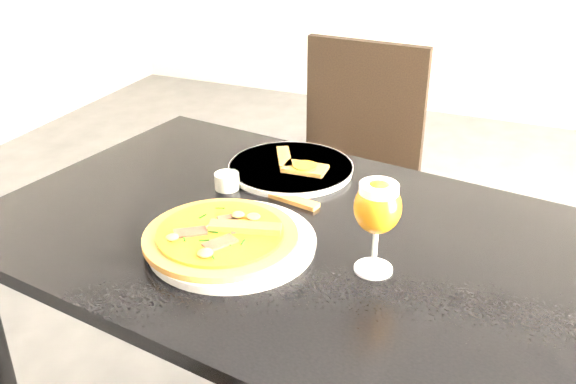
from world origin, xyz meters
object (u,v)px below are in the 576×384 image
at_px(dining_table, 281,264).
at_px(pizza, 221,235).
at_px(chair_far, 348,175).
at_px(beer_glass, 378,208).

relative_size(dining_table, pizza, 4.42).
bearing_deg(pizza, chair_far, 91.85).
bearing_deg(pizza, dining_table, 57.59).
xyz_separation_m(dining_table, pizza, (-0.07, -0.12, 0.12)).
height_order(dining_table, pizza, pizza).
height_order(pizza, beer_glass, beer_glass).
bearing_deg(beer_glass, pizza, -172.53).
bearing_deg(dining_table, pizza, -113.99).
bearing_deg(chair_far, dining_table, -79.58).
xyz_separation_m(pizza, beer_glass, (0.29, 0.04, 0.10)).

